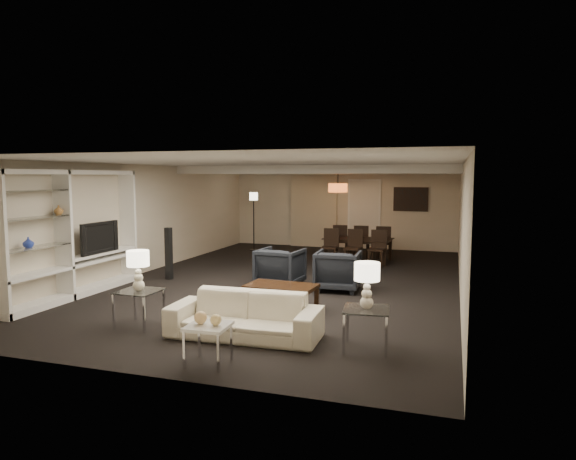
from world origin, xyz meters
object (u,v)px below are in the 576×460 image
Objects in this scene: dining_table at (358,250)px; chair_nl at (330,247)px; armchair_right at (338,271)px; side_table_left at (139,308)px; table_lamp_right at (367,286)px; vase_blue at (28,243)px; chair_fm at (362,241)px; chair_fl at (341,241)px; floor_speaker at (169,254)px; sofa at (244,315)px; side_table_right at (366,329)px; floor_lamp at (254,221)px; chair_nr at (377,249)px; vase_amber at (59,210)px; table_lamp_left at (138,271)px; armchair_left at (280,267)px; coffee_table at (281,297)px; pendant_light at (338,188)px; chair_nm at (353,248)px; chair_fr at (384,242)px; television at (95,237)px; marble_table at (209,345)px.

chair_nl is (-0.60, -0.65, 0.15)m from dining_table.
armchair_right is 1.49× the size of side_table_left.
vase_blue is at bearing 178.04° from table_lamp_right.
table_lamp_right is at bearing 98.40° from chair_fm.
armchair_right is 0.96× the size of chair_fl.
sofa is at bearing -37.68° from floor_speaker.
sofa is 1.70m from side_table_right.
armchair_right is 3.58m from dining_table.
chair_fl is (-0.60, 0.65, 0.15)m from dining_table.
vase_blue is 7.77m from floor_lamp.
chair_nr reaches higher than side_table_right.
sofa is 11.64× the size of vase_blue.
vase_amber is 0.18× the size of chair_fm.
side_table_right is 0.97× the size of table_lamp_left.
table_lamp_left reaches higher than armchair_left.
coffee_table is 1.81m from armchair_right.
pendant_light is at bearing 105.31° from side_table_right.
vase_blue is 7.42m from chair_nm.
chair_nl is 1.77m from chair_fr.
floor_lamp is at bearing -54.78° from armchair_right.
television is at bearing -127.34° from chair_nm.
floor_speaker is at bearing -127.88° from dining_table.
floor_speaker reaches higher than chair_nr.
vase_blue is 0.20× the size of chair_nm.
coffee_table is at bearing 90.00° from marble_table.
pendant_light is 0.60× the size of armchair_left.
chair_fr is (4.08, 4.29, -0.12)m from floor_speaker.
chair_nl is at bearing 63.39° from chair_fm.
side_table_right is 6.53m from chair_nl.
armchair_right is 1.44× the size of table_lamp_right.
armchair_right is at bearing -80.03° from dining_table.
chair_fr reaches higher than coffee_table.
dining_table is 0.67m from chair_nm.
sofa is 3.64× the size of side_table_right.
chair_fl is (-0.26, 5.92, 0.24)m from coffee_table.
chair_nr reaches higher than sofa.
vase_amber is (-3.92, -0.69, 1.43)m from coffee_table.
side_table_left is 3.55m from floor_speaker.
chair_nr is at bearing -0.78° from chair_nl.
chair_fm is (0.66, 0.17, -1.47)m from pendant_light.
vase_blue is at bearing 178.94° from television.
side_table_left is (-1.39, -7.35, -1.65)m from pendant_light.
table_lamp_left is at bearing 76.51° from armchair_left.
vase_blue is 0.11× the size of dining_table.
table_lamp_right is at bearing 105.49° from armchair_right.
armchair_right is 4.78m from television.
table_lamp_right is at bearing -107.93° from television.
chair_fl is (-1.96, 7.52, 0.18)m from side_table_right.
table_lamp_left and table_lamp_right have the same top height.
floor_lamp reaches higher than chair_nm.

